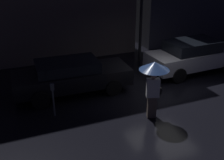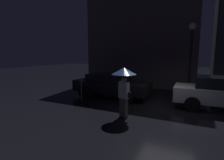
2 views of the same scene
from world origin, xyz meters
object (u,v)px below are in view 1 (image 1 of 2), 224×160
(parked_car_black, at_px, (71,76))
(street_lamp_near, at_px, (142,3))
(parking_meter, at_px, (53,96))
(parked_car_silver, at_px, (194,55))
(pedestrian_with_umbrella, at_px, (154,75))

(parked_car_black, height_order, street_lamp_near, street_lamp_near)
(parked_car_black, height_order, parking_meter, parked_car_black)
(parked_car_black, bearing_deg, street_lamp_near, 30.46)
(parked_car_silver, distance_m, street_lamp_near, 3.52)
(parking_meter, bearing_deg, parked_car_silver, 12.68)
(parked_car_black, relative_size, street_lamp_near, 1.06)
(pedestrian_with_umbrella, height_order, street_lamp_near, street_lamp_near)
(parked_car_black, height_order, parked_car_silver, parked_car_silver)
(street_lamp_near, bearing_deg, parked_car_silver, -53.30)
(parked_car_black, relative_size, pedestrian_with_umbrella, 2.28)
(parked_car_silver, relative_size, pedestrian_with_umbrella, 2.28)
(pedestrian_with_umbrella, bearing_deg, street_lamp_near, 85.39)
(parking_meter, bearing_deg, pedestrian_with_umbrella, -23.51)
(pedestrian_with_umbrella, xyz_separation_m, street_lamp_near, (2.17, 5.11, 1.37))
(parked_car_silver, xyz_separation_m, pedestrian_with_umbrella, (-3.83, -2.87, 0.77))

